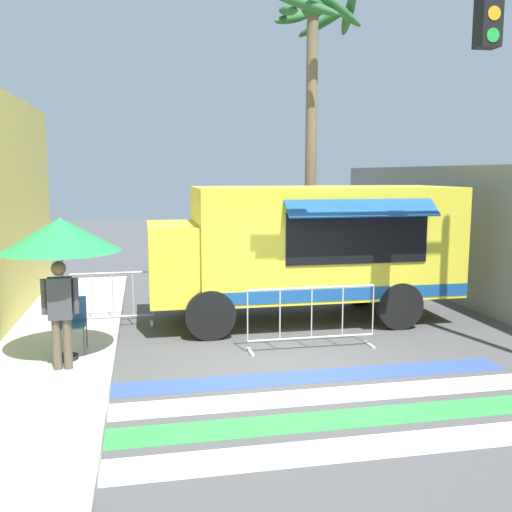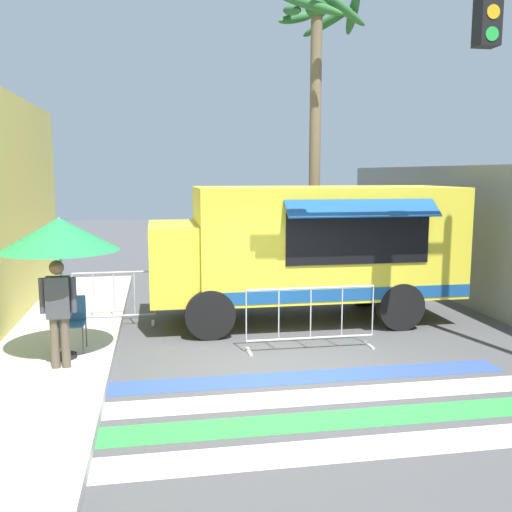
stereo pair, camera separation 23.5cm
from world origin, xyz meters
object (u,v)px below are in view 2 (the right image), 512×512
Objects in this scene: folding_chair at (71,318)px; barricade_side at (114,300)px; patio_umbrella at (59,235)px; vendor_person at (59,308)px; food_truck at (302,245)px; palm_tree at (318,75)px; barricade_front at (311,318)px.

barricade_side is at bearing 91.56° from folding_chair.
vendor_person is at bearing -88.63° from patio_umbrella.
patio_umbrella is at bearing -103.51° from barricade_side.
food_truck is 4.98m from palm_tree.
barricade_front reaches higher than folding_chair.
folding_chair is 0.99m from vendor_person.
barricade_side reaches higher than folding_chair.
food_truck is at bearing -3.58° from barricade_side.
food_truck is at bearing 26.89° from patio_umbrella.
vendor_person reaches higher than folding_chair.
palm_tree is at bearing 28.60° from barricade_side.
patio_umbrella is 2.99m from barricade_side.
vendor_person is (-0.03, -0.90, 0.39)m from folding_chair.
patio_umbrella reaches higher than folding_chair.
food_truck reaches higher than vendor_person.
vendor_person is at bearing -134.46° from palm_tree.
palm_tree is at bearing 57.48° from folding_chair.
barricade_side is at bearing -151.40° from palm_tree.
vendor_person is 3.03m from barricade_side.
palm_tree reaches higher than barricade_front.
vendor_person is at bearing -148.55° from food_truck.
patio_umbrella reaches higher than vendor_person.
food_truck is 7.11× the size of folding_chair.
barricade_side is (0.58, 2.92, -0.55)m from vendor_person.
barricade_front is at bearing -32.17° from barricade_side.
palm_tree is at bearing 73.43° from barricade_front.
folding_chair is 0.54× the size of vendor_person.
patio_umbrella is at bearing -78.74° from folding_chair.
barricade_front and barricade_side have the same top height.
vendor_person is (0.01, -0.45, -1.03)m from patio_umbrella.
barricade_front is at bearing 4.06° from patio_umbrella.
vendor_person is (-4.39, -2.68, -0.50)m from food_truck.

